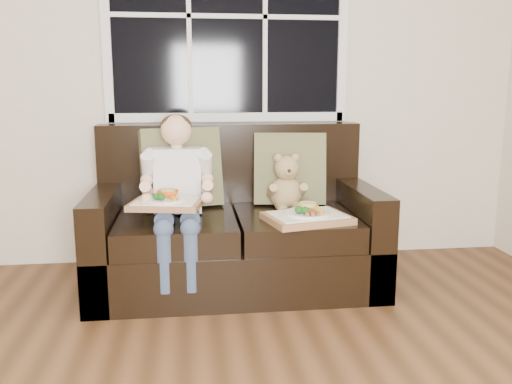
{
  "coord_description": "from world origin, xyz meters",
  "views": [
    {
      "loc": [
        -0.04,
        -1.22,
        1.2
      ],
      "look_at": [
        0.34,
        1.85,
        0.6
      ],
      "focal_mm": 38.0,
      "sensor_mm": 36.0,
      "label": 1
    }
  ],
  "objects": [
    {
      "name": "window_back",
      "position": [
        0.23,
        2.48,
        1.65
      ],
      "size": [
        1.62,
        0.04,
        1.37
      ],
      "color": "black",
      "rests_on": "room_walls"
    },
    {
      "name": "loveseat",
      "position": [
        0.23,
        2.02,
        0.31
      ],
      "size": [
        1.7,
        0.92,
        0.96
      ],
      "color": "black",
      "rests_on": "ground"
    },
    {
      "name": "pillow_left",
      "position": [
        -0.09,
        2.17,
        0.7
      ],
      "size": [
        0.53,
        0.33,
        0.51
      ],
      "rotation": [
        -0.21,
        0.0,
        0.22
      ],
      "color": "brown",
      "rests_on": "loveseat"
    },
    {
      "name": "pillow_right",
      "position": [
        0.6,
        2.17,
        0.68
      ],
      "size": [
        0.48,
        0.27,
        0.47
      ],
      "rotation": [
        -0.21,
        0.0,
        -0.15
      ],
      "color": "brown",
      "rests_on": "loveseat"
    },
    {
      "name": "child",
      "position": [
        -0.11,
        1.9,
        0.65
      ],
      "size": [
        0.4,
        0.6,
        0.91
      ],
      "color": "silver",
      "rests_on": "loveseat"
    },
    {
      "name": "teddy_bear",
      "position": [
        0.56,
        2.04,
        0.59
      ],
      "size": [
        0.21,
        0.27,
        0.36
      ],
      "rotation": [
        0.0,
        0.0,
        0.01
      ],
      "color": "tan",
      "rests_on": "loveseat"
    },
    {
      "name": "tray_left",
      "position": [
        -0.17,
        1.74,
        0.57
      ],
      "size": [
        0.43,
        0.36,
        0.09
      ],
      "rotation": [
        0.0,
        0.0,
        -0.2
      ],
      "color": "#926342",
      "rests_on": "child"
    },
    {
      "name": "tray_right",
      "position": [
        0.61,
        1.69,
        0.48
      ],
      "size": [
        0.52,
        0.44,
        0.1
      ],
      "rotation": [
        0.0,
        0.0,
        0.23
      ],
      "color": "#926342",
      "rests_on": "loveseat"
    }
  ]
}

